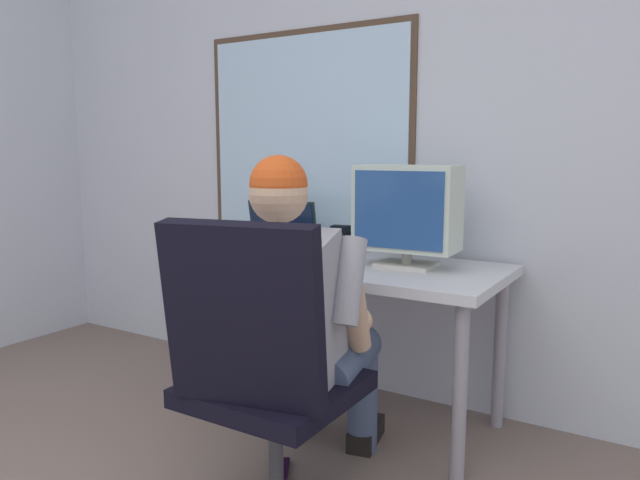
{
  "coord_description": "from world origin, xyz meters",
  "views": [
    {
      "loc": [
        1.09,
        -0.01,
        1.19
      ],
      "look_at": [
        -0.06,
        1.86,
        0.86
      ],
      "focal_mm": 33.54,
      "sensor_mm": 36.0,
      "label": 1
    }
  ],
  "objects_px": {
    "laptop": "(276,239)",
    "desk_speaker": "(340,241)",
    "office_chair": "(260,361)",
    "person_seated": "(295,319)",
    "wine_glass": "(309,243)",
    "desk": "(340,279)",
    "crt_monitor": "(407,209)"
  },
  "relations": [
    {
      "from": "person_seated",
      "to": "wine_glass",
      "type": "xyz_separation_m",
      "value": [
        -0.2,
        0.41,
        0.2
      ]
    },
    {
      "from": "wine_glass",
      "to": "desk_speaker",
      "type": "relative_size",
      "value": 0.98
    },
    {
      "from": "crt_monitor",
      "to": "desk_speaker",
      "type": "distance_m",
      "value": 0.41
    },
    {
      "from": "person_seated",
      "to": "laptop",
      "type": "xyz_separation_m",
      "value": [
        -0.53,
        0.62,
        0.16
      ]
    },
    {
      "from": "crt_monitor",
      "to": "wine_glass",
      "type": "bearing_deg",
      "value": -152.57
    },
    {
      "from": "crt_monitor",
      "to": "laptop",
      "type": "distance_m",
      "value": 0.71
    },
    {
      "from": "desk_speaker",
      "to": "office_chair",
      "type": "bearing_deg",
      "value": -74.71
    },
    {
      "from": "laptop",
      "to": "wine_glass",
      "type": "bearing_deg",
      "value": -33.43
    },
    {
      "from": "office_chair",
      "to": "wine_glass",
      "type": "distance_m",
      "value": 0.77
    },
    {
      "from": "office_chair",
      "to": "desk_speaker",
      "type": "xyz_separation_m",
      "value": [
        -0.26,
        0.96,
        0.23
      ]
    },
    {
      "from": "person_seated",
      "to": "crt_monitor",
      "type": "height_order",
      "value": "person_seated"
    },
    {
      "from": "desk",
      "to": "desk_speaker",
      "type": "relative_size",
      "value": 10.04
    },
    {
      "from": "office_chair",
      "to": "person_seated",
      "type": "bearing_deg",
      "value": 100.58
    },
    {
      "from": "office_chair",
      "to": "crt_monitor",
      "type": "height_order",
      "value": "crt_monitor"
    },
    {
      "from": "crt_monitor",
      "to": "laptop",
      "type": "xyz_separation_m",
      "value": [
        -0.68,
        0.03,
        -0.18
      ]
    },
    {
      "from": "desk",
      "to": "crt_monitor",
      "type": "relative_size",
      "value": 3.35
    },
    {
      "from": "wine_glass",
      "to": "office_chair",
      "type": "bearing_deg",
      "value": -69.49
    },
    {
      "from": "person_seated",
      "to": "desk_speaker",
      "type": "distance_m",
      "value": 0.74
    },
    {
      "from": "laptop",
      "to": "desk_speaker",
      "type": "bearing_deg",
      "value": 11.18
    },
    {
      "from": "desk",
      "to": "desk_speaker",
      "type": "xyz_separation_m",
      "value": [
        -0.07,
        0.12,
        0.15
      ]
    },
    {
      "from": "person_seated",
      "to": "desk_speaker",
      "type": "height_order",
      "value": "person_seated"
    },
    {
      "from": "person_seated",
      "to": "desk_speaker",
      "type": "xyz_separation_m",
      "value": [
        -0.21,
        0.69,
        0.17
      ]
    },
    {
      "from": "office_chair",
      "to": "person_seated",
      "type": "relative_size",
      "value": 0.85
    },
    {
      "from": "desk",
      "to": "wine_glass",
      "type": "distance_m",
      "value": 0.24
    },
    {
      "from": "office_chair",
      "to": "laptop",
      "type": "relative_size",
      "value": 2.51
    },
    {
      "from": "desk",
      "to": "person_seated",
      "type": "xyz_separation_m",
      "value": [
        0.14,
        -0.57,
        -0.02
      ]
    },
    {
      "from": "desk",
      "to": "crt_monitor",
      "type": "height_order",
      "value": "crt_monitor"
    },
    {
      "from": "crt_monitor",
      "to": "laptop",
      "type": "height_order",
      "value": "crt_monitor"
    },
    {
      "from": "crt_monitor",
      "to": "wine_glass",
      "type": "distance_m",
      "value": 0.43
    },
    {
      "from": "crt_monitor",
      "to": "desk_speaker",
      "type": "relative_size",
      "value": 3.0
    },
    {
      "from": "office_chair",
      "to": "crt_monitor",
      "type": "xyz_separation_m",
      "value": [
        0.11,
        0.87,
        0.4
      ]
    },
    {
      "from": "wine_glass",
      "to": "desk",
      "type": "bearing_deg",
      "value": 69.08
    }
  ]
}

